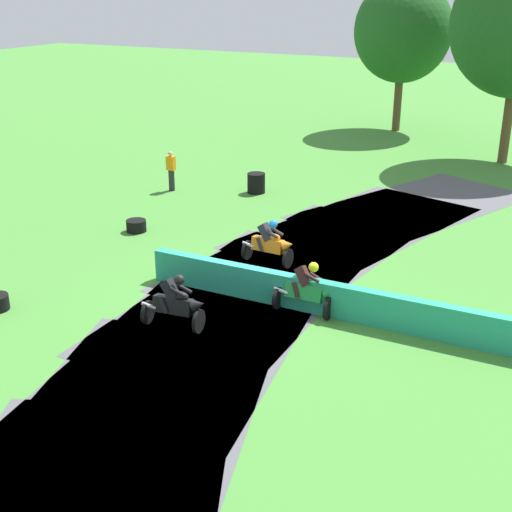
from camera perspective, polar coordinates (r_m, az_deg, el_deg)
ground_plane at (r=18.89m, az=-1.11°, el=-3.32°), size 120.00×120.00×0.00m
track_asphalt at (r=18.51m, az=1.46°, el=-3.86°), size 8.87×30.68×0.01m
safety_barrier at (r=17.01m, az=17.15°, el=-5.67°), size 17.45×0.36×0.90m
motorcycle_lead_orange at (r=20.78m, az=1.17°, el=1.07°), size 1.69×0.73×1.42m
motorcycle_chase_green at (r=17.80m, az=4.27°, el=-2.78°), size 1.68×0.88×1.42m
motorcycle_trailing_black at (r=17.09m, az=-6.60°, el=-3.87°), size 1.68×0.85×1.43m
tire_stack_near at (r=28.00m, az=0.02°, el=6.03°), size 0.72×0.72×0.80m
tire_stack_mid_a at (r=24.00m, az=-9.82°, el=2.47°), size 0.68×0.68×0.40m
track_marshal at (r=28.40m, az=-6.99°, el=6.96°), size 0.34×0.24×1.63m
tree_far_right at (r=40.26m, az=12.00°, el=17.67°), size 5.29×5.29×8.21m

